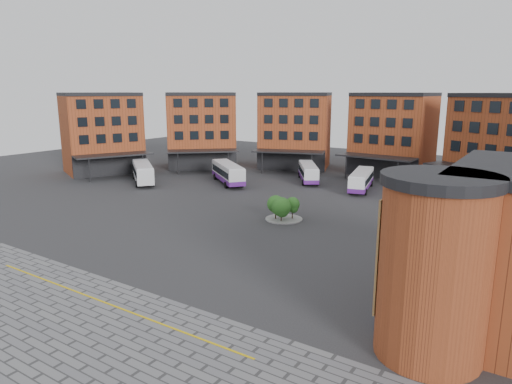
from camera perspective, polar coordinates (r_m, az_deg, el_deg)
The scene contains 11 objects.
ground at distance 45.92m, azimuth -6.21°, elevation -6.50°, with size 160.00×160.00×0.00m, color #28282B.
yellow_line at distance 35.54m, azimuth -18.42°, elevation -12.94°, with size 26.00×0.15×0.02m, color gold.
main_building at distance 79.05m, azimuth 8.83°, elevation 6.82°, with size 94.14×42.48×14.60m.
tree_island at distance 53.38m, azimuth 3.26°, elevation -1.90°, with size 4.40×4.40×2.93m.
bus_a at distance 77.71m, azimuth -13.97°, elevation 2.54°, with size 10.57×9.16×3.23m.
bus_b at distance 75.01m, azimuth -3.54°, elevation 2.43°, with size 10.77×9.35×3.28m.
bus_c at distance 76.96m, azimuth 6.54°, elevation 2.49°, with size 7.68×10.02×2.93m.
bus_d at distance 71.56m, azimuth 13.03°, elevation 1.50°, with size 4.64×10.78×2.96m.
bus_e at distance 66.91m, azimuth 24.26°, elevation 0.00°, with size 4.65×11.26×3.09m.
bus_f at distance 60.29m, azimuth 28.26°, elevation -1.59°, with size 11.07×8.58×3.25m.
blue_car at distance 31.82m, azimuth 18.44°, elevation -14.87°, with size 1.34×3.83×1.26m, color #0B1C9B.
Camera 1 is at (27.80, -33.36, 14.95)m, focal length 32.00 mm.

